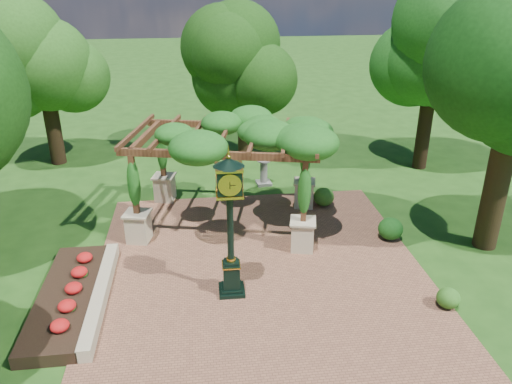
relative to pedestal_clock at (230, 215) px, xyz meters
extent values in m
plane|color=#1E4714|center=(0.95, -0.42, -2.49)|extent=(120.00, 120.00, 0.00)
cube|color=brown|center=(0.95, 0.58, -2.47)|extent=(10.00, 12.00, 0.04)
cube|color=#C6B793|center=(-3.65, 0.08, -2.29)|extent=(0.35, 5.00, 0.40)
cube|color=red|center=(-4.55, 0.08, -2.31)|extent=(1.50, 5.00, 0.36)
cube|color=black|center=(0.00, 0.00, -2.40)|extent=(0.74, 0.74, 0.11)
cube|color=black|center=(0.00, 0.00, -1.91)|extent=(0.46, 0.46, 0.82)
cube|color=gold|center=(0.00, 0.00, -1.54)|extent=(0.52, 0.52, 0.04)
cylinder|color=black|center=(0.00, 0.00, -0.36)|extent=(0.18, 0.18, 2.09)
cube|color=black|center=(0.00, 0.00, 1.01)|extent=(0.65, 0.65, 0.64)
cylinder|color=white|center=(0.00, -0.32, 1.01)|extent=(0.55, 0.04, 0.55)
cone|color=black|center=(0.00, 0.00, 1.51)|extent=(0.83, 0.83, 0.23)
sphere|color=gold|center=(0.00, 0.00, 1.64)|extent=(0.13, 0.13, 0.13)
cube|color=beige|center=(-2.88, 3.37, -1.96)|extent=(0.86, 0.86, 0.99)
cube|color=brown|center=(-2.88, 3.37, -0.39)|extent=(0.21, 0.21, 2.04)
cube|color=beige|center=(2.49, 2.15, -1.96)|extent=(0.86, 0.86, 0.99)
cube|color=brown|center=(2.49, 2.15, -0.39)|extent=(0.21, 0.21, 2.04)
cube|color=beige|center=(-2.15, 6.60, -1.96)|extent=(0.86, 0.86, 0.99)
cube|color=brown|center=(-2.15, 6.60, -0.39)|extent=(0.21, 0.21, 2.04)
cube|color=beige|center=(3.23, 5.37, -1.96)|extent=(0.86, 0.86, 0.99)
cube|color=brown|center=(3.23, 5.37, -0.39)|extent=(0.21, 0.21, 2.04)
cube|color=brown|center=(-0.20, 2.76, 0.72)|extent=(6.27, 1.57, 0.24)
cube|color=brown|center=(0.54, 5.99, 0.72)|extent=(6.27, 1.57, 0.24)
ellipsoid|color=#1D5719|center=(0.17, 4.37, 1.02)|extent=(7.12, 5.29, 1.10)
cube|color=gray|center=(1.98, 7.78, -2.44)|extent=(0.68, 0.68, 0.11)
cylinder|color=gray|center=(1.98, 7.78, -1.93)|extent=(0.34, 0.34, 1.01)
cylinder|color=gray|center=(1.98, 7.78, -1.40)|extent=(0.64, 0.64, 0.06)
ellipsoid|color=#2C611B|center=(5.79, -1.40, -2.17)|extent=(0.69, 0.69, 0.57)
ellipsoid|color=#195217|center=(5.61, 2.45, -2.08)|extent=(0.97, 0.97, 0.75)
ellipsoid|color=#2F631C|center=(4.01, 5.31, -2.09)|extent=(1.00, 1.00, 0.72)
cylinder|color=black|center=(-7.42, 11.58, -1.07)|extent=(0.69, 0.69, 2.86)
ellipsoid|color=#245117|center=(-7.42, 11.58, 2.62)|extent=(4.01, 4.01, 4.51)
cylinder|color=#382416|center=(1.51, 11.69, -1.24)|extent=(0.58, 0.58, 2.51)
ellipsoid|color=#173A0E|center=(1.51, 11.69, 1.99)|extent=(3.68, 3.68, 3.96)
cylinder|color=black|center=(9.49, 8.91, -0.92)|extent=(0.63, 0.63, 3.15)
ellipsoid|color=#1F5C1A|center=(9.49, 8.91, 3.14)|extent=(4.73, 4.73, 4.97)
cylinder|color=#382616|center=(8.62, 1.68, -0.70)|extent=(0.75, 0.75, 3.59)
camera|label=1|loc=(-0.75, -11.87, 5.97)|focal=35.00mm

